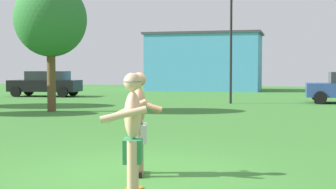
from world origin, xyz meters
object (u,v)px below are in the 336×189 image
Objects in this scene: frisbee at (134,188)px; car_black_mid_lot at (46,83)px; player_with_cap at (132,131)px; tree_right_field at (51,20)px; player_in_gray at (140,121)px; lamp_post at (231,34)px.

car_black_mid_lot is (-12.74, 20.42, 0.81)m from frisbee.
tree_right_field is (-7.56, 11.86, 2.78)m from player_with_cap.
lamp_post is at bearing 92.03° from player_in_gray.
player_with_cap is 18.28m from lamp_post.
player_in_gray is 0.38× the size of car_black_mid_lot.
car_black_mid_lot is (-12.96, 21.15, -0.13)m from player_with_cap.
tree_right_field is at bearing 124.86° from player_in_gray.
frisbee is at bearing -87.38° from lamp_post.
player_with_cap reaches higher than player_in_gray.
lamp_post reaches higher than tree_right_field.
car_black_mid_lot is 0.84× the size of tree_right_field.
frisbee is at bearing -58.05° from car_black_mid_lot.
frisbee is at bearing -76.98° from player_in_gray.
frisbee is at bearing 107.14° from player_with_cap.
lamp_post is at bearing -14.45° from car_black_mid_lot.
tree_right_field reaches higher than frisbee.
player_with_cap is 24.81m from car_black_mid_lot.
player_in_gray is 6.98× the size of frisbee.
tree_right_field is (5.40, -9.29, 2.90)m from car_black_mid_lot.
car_black_mid_lot is (-12.53, 19.52, -0.08)m from player_in_gray.
player_in_gray is at bearing 103.02° from frisbee.
car_black_mid_lot is at bearing 120.18° from tree_right_field.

